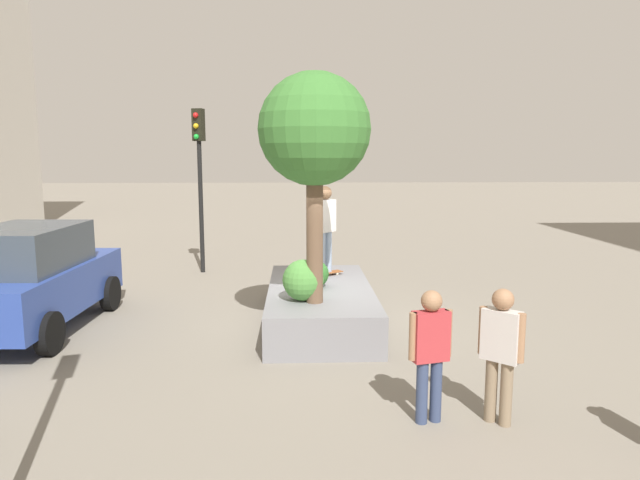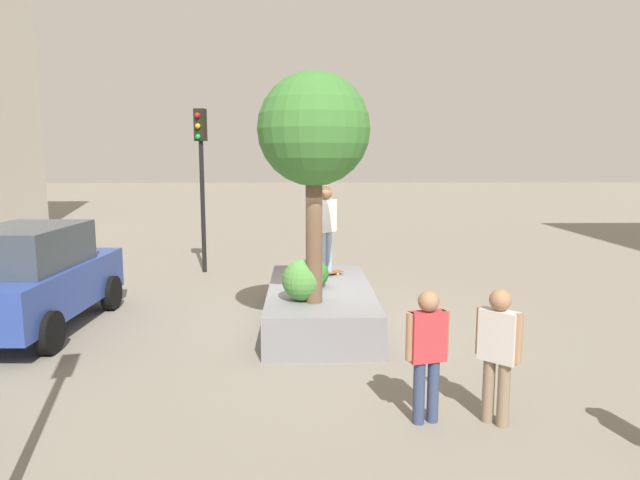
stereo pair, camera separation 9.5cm
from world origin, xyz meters
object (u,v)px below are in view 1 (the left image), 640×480
at_px(planter_ledge, 320,305).
at_px(passerby_with_bag, 501,347).
at_px(plaza_tree, 315,132).
at_px(pedestrian_crossing, 430,347).
at_px(traffic_light_corner, 199,162).
at_px(skateboard, 325,273).
at_px(sedan_parked, 32,278).
at_px(skateboarder, 325,223).

relative_size(planter_ledge, passerby_with_bag, 2.59).
bearing_deg(plaza_tree, pedestrian_crossing, -156.83).
bearing_deg(traffic_light_corner, pedestrian_crossing, -155.11).
relative_size(skateboard, sedan_parked, 0.19).
bearing_deg(pedestrian_crossing, planter_ledge, 15.43).
distance_m(plaza_tree, passerby_with_bag, 4.53).
height_order(planter_ledge, pedestrian_crossing, pedestrian_crossing).
xyz_separation_m(skateboard, passerby_with_bag, (-5.17, -1.82, 0.18)).
bearing_deg(sedan_parked, plaza_tree, -99.58).
height_order(plaza_tree, traffic_light_corner, plaza_tree).
relative_size(plaza_tree, sedan_parked, 0.90).
height_order(plaza_tree, pedestrian_crossing, plaza_tree).
relative_size(planter_ledge, skateboarder, 2.38).
distance_m(skateboard, passerby_with_bag, 5.48).
bearing_deg(skateboarder, skateboard, -90.00).
distance_m(sedan_parked, pedestrian_crossing, 7.46).
relative_size(skateboarder, sedan_parked, 0.42).
bearing_deg(planter_ledge, plaza_tree, 173.30).
bearing_deg(sedan_parked, planter_ledge, -86.87).
bearing_deg(sedan_parked, pedestrian_crossing, -121.04).
bearing_deg(skateboard, passerby_with_bag, -160.56).
height_order(sedan_parked, traffic_light_corner, traffic_light_corner).
xyz_separation_m(plaza_tree, passerby_with_bag, (-3.04, -2.10, -2.61)).
height_order(planter_ledge, plaza_tree, plaza_tree).
xyz_separation_m(skateboard, pedestrian_crossing, (-5.11, -1.00, 0.17)).
relative_size(skateboarder, passerby_with_bag, 1.09).
distance_m(planter_ledge, sedan_parked, 5.30).
relative_size(planter_ledge, plaza_tree, 1.11).
xyz_separation_m(plaza_tree, traffic_light_corner, (6.07, 2.92, -0.53)).
relative_size(skateboard, passerby_with_bag, 0.48).
relative_size(sedan_parked, traffic_light_corner, 0.96).
relative_size(skateboarder, traffic_light_corner, 0.40).
bearing_deg(planter_ledge, traffic_light_corner, 31.88).
height_order(plaza_tree, skateboard, plaza_tree).
relative_size(planter_ledge, pedestrian_crossing, 2.63).
height_order(pedestrian_crossing, passerby_with_bag, passerby_with_bag).
xyz_separation_m(skateboarder, traffic_light_corner, (3.95, 3.20, 1.21)).
relative_size(sedan_parked, passerby_with_bag, 2.57).
relative_size(skateboard, traffic_light_corner, 0.18).
xyz_separation_m(plaza_tree, skateboarder, (2.12, -0.28, -1.74)).
relative_size(planter_ledge, traffic_light_corner, 0.96).
xyz_separation_m(planter_ledge, plaza_tree, (-1.15, 0.14, 3.21)).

